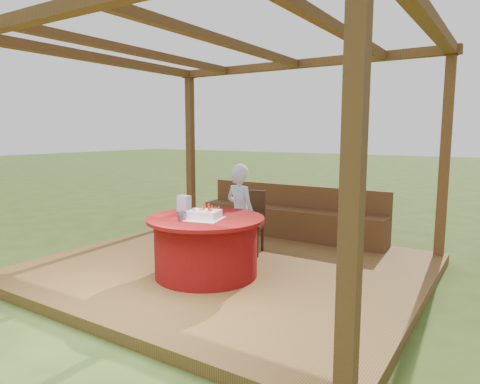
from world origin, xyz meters
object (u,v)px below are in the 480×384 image
object	(u,v)px
table	(206,246)
chair	(250,219)
birthday_cake	(204,215)
drinking_glass	(181,216)
elderly_woman	(240,210)
gift_bag	(184,204)
bench	(290,220)

from	to	relation	value
table	chair	xyz separation A→B (m)	(-0.09, 1.10, 0.11)
table	birthday_cake	bearing A→B (deg)	-61.09
drinking_glass	birthday_cake	bearing A→B (deg)	51.79
table	elderly_woman	distance (m)	0.87
gift_bag	drinking_glass	size ratio (longest dim) A/B	1.95
table	drinking_glass	distance (m)	0.50
bench	drinking_glass	world-z (taller)	bench
chair	gift_bag	world-z (taller)	gift_bag
elderly_woman	drinking_glass	distance (m)	1.13
bench	drinking_glass	xyz separation A→B (m)	(-0.10, -2.49, 0.46)
bench	chair	world-z (taller)	chair
bench	table	world-z (taller)	bench
elderly_woman	gift_bag	bearing A→B (deg)	-111.47
table	gift_bag	distance (m)	0.58
birthday_cake	drinking_glass	bearing A→B (deg)	-128.21
bench	chair	bearing A→B (deg)	-94.31
chair	gift_bag	distance (m)	1.12
elderly_woman	gift_bag	world-z (taller)	elderly_woman
drinking_glass	chair	bearing A→B (deg)	89.40
gift_bag	drinking_glass	bearing A→B (deg)	-53.19
chair	drinking_glass	xyz separation A→B (m)	(-0.01, -1.40, 0.27)
bench	drinking_glass	size ratio (longest dim) A/B	27.80
table	drinking_glass	world-z (taller)	drinking_glass
bench	elderly_woman	size ratio (longest dim) A/B	2.44
elderly_woman	table	bearing A→B (deg)	-85.33
elderly_woman	bench	bearing A→B (deg)	87.35
elderly_woman	birthday_cake	size ratio (longest dim) A/B	2.75
table	chair	size ratio (longest dim) A/B	1.58
birthday_cake	drinking_glass	size ratio (longest dim) A/B	4.15
table	chair	bearing A→B (deg)	94.49
chair	drinking_glass	bearing A→B (deg)	-90.60
bench	table	xyz separation A→B (m)	(0.00, -2.19, 0.08)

